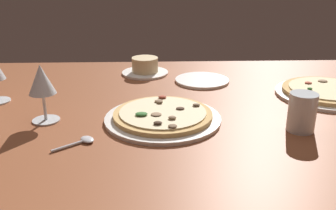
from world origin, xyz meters
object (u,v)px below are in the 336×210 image
side_plate (202,80)px  spoon (82,141)px  ramekin_on_saucer (145,67)px  wine_glass_near (41,82)px  water_glass (302,114)px  pizza_side (326,92)px  pizza_main (163,116)px

side_plate → spoon: 57.28cm
side_plate → ramekin_on_saucer: bearing=152.8°
wine_glass_near → water_glass: 65.79cm
wine_glass_near → spoon: bearing=-48.5°
water_glass → side_plate: (-19.62, 41.26, -3.84)cm
ramekin_on_saucer → spoon: ramekin_on_saucer is taller
ramekin_on_saucer → water_glass: water_glass is taller
pizza_side → ramekin_on_saucer: ramekin_on_saucer is taller
pizza_side → wine_glass_near: wine_glass_near is taller
wine_glass_near → side_plate: wine_glass_near is taller
pizza_main → side_plate: (14.48, 33.85, -0.73)cm
pizza_main → wine_glass_near: bearing=178.6°
spoon → side_plate: bearing=54.2°
side_plate → spoon: (-33.48, -46.48, 0.01)cm
pizza_main → spoon: 22.83cm
pizza_side → ramekin_on_saucer: 62.94cm
pizza_main → pizza_side: (51.62, 17.97, -0.00)cm
wine_glass_near → water_glass: wine_glass_near is taller
spoon → water_glass: bearing=5.6°
pizza_main → wine_glass_near: (-30.86, 0.77, 9.56)cm
pizza_side → side_plate: pizza_side is taller
ramekin_on_saucer → side_plate: ramekin_on_saucer is taller
water_glass → side_plate: size_ratio=0.52×
wine_glass_near → water_glass: size_ratio=1.58×
pizza_main → water_glass: water_glass is taller
pizza_side → water_glass: water_glass is taller
water_glass → wine_glass_near: bearing=172.8°
water_glass → spoon: 53.50cm
pizza_side → side_plate: (-37.14, 15.88, -0.73)cm
wine_glass_near → pizza_main: bearing=-1.4°
pizza_main → ramekin_on_saucer: (-5.60, 44.17, 1.32)cm
pizza_main → ramekin_on_saucer: 44.54cm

